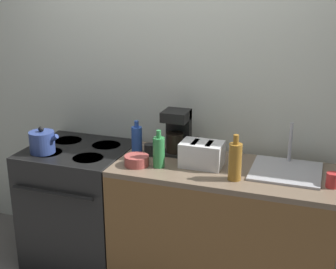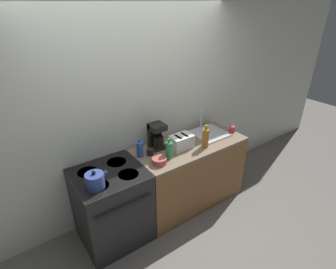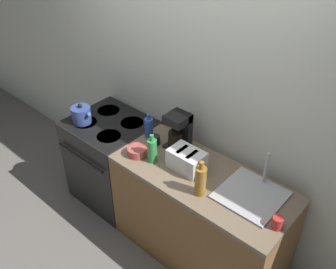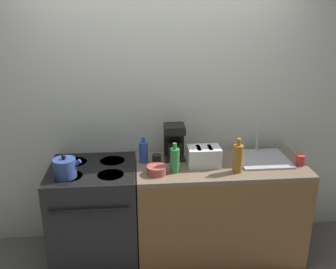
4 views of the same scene
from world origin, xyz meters
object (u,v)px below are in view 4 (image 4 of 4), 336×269
coffee_maker (174,141)px  bowl (157,170)px  kettle (65,168)px  cup_black (157,159)px  stove (95,213)px  bottle_amber (238,158)px  bottle_blue (143,152)px  toaster (204,156)px  bottle_green (175,160)px  cup_red (300,160)px

coffee_maker → bowl: coffee_maker is taller
kettle → cup_black: bearing=15.3°
stove → kettle: size_ratio=3.99×
bottle_amber → bottle_blue: 0.81m
coffee_maker → bottle_blue: coffee_maker is taller
stove → toaster: (0.95, -0.02, 0.52)m
kettle → bowl: 0.73m
coffee_maker → bottle_amber: 0.59m
stove → bowl: size_ratio=5.48×
bottle_blue → bowl: bottle_blue is taller
kettle → coffee_maker: bearing=19.1°
coffee_maker → bottle_green: size_ratio=1.25×
cup_black → kettle: bearing=-164.7°
stove → cup_black: cup_black is taller
stove → bottle_amber: 1.34m
bowl → cup_black: bearing=87.0°
bottle_green → cup_black: bearing=126.7°
toaster → kettle: bearing=-173.5°
stove → bottle_amber: bearing=-8.4°
kettle → bowl: size_ratio=1.37×
coffee_maker → bottle_amber: bearing=-34.8°
kettle → cup_black: 0.77m
stove → coffee_maker: 0.95m
cup_black → stove: bearing=-174.9°
bottle_green → bottle_blue: bottle_green is taller
bowl → bottle_blue: bearing=112.5°
stove → toaster: 1.08m
coffee_maker → bottle_green: coffee_maker is taller
toaster → bottle_green: bearing=-156.9°
toaster → bottle_blue: 0.52m
bottle_amber → bottle_blue: bearing=160.9°
toaster → bottle_blue: (-0.51, 0.11, 0.01)m
stove → bottle_blue: 0.70m
bottle_blue → bowl: 0.27m
stove → bowl: 0.73m
kettle → toaster: bearing=6.5°
coffee_maker → toaster: bearing=-37.9°
kettle → toaster: 1.15m
bottle_blue → bowl: size_ratio=1.40×
stove → bottle_blue: (0.44, 0.09, 0.53)m
bottle_amber → cup_red: (0.57, 0.08, -0.08)m
stove → bottle_blue: bottle_blue is taller
bottle_blue → cup_black: size_ratio=2.85×
stove → bottle_green: size_ratio=3.56×
toaster → bottle_blue: bottle_blue is taller
coffee_maker → cup_black: (-0.16, -0.11, -0.12)m
bowl → bottle_amber: bearing=-1.6°
cup_black → bottle_green: bearing=-53.3°
coffee_maker → cup_red: coffee_maker is taller
bottle_amber → cup_red: bottle_amber is taller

